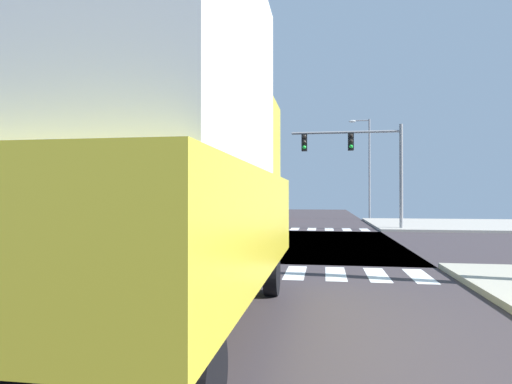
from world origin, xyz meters
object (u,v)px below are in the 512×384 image
Objects in this scene: traffic_signal_mast at (356,152)px; pickup_farside_1 at (253,204)px; street_lamp at (367,160)px; bank_building at (54,192)px; sedan_nearside_1 at (217,206)px; box_truck_leading_2 at (180,151)px.

traffic_signal_mast is 13.73m from pickup_farside_1.
bank_building is (-24.09, -6.68, -2.77)m from street_lamp.
bank_building is 3.36× the size of pickup_farside_1.
sedan_nearside_1 is 30.95m from box_truck_leading_2.
traffic_signal_mast reaches higher than pickup_farside_1.
bank_building is at bearing 126.71° from box_truck_leading_2.
sedan_nearside_1 is (11.61, 5.16, -1.10)m from bank_building.
sedan_nearside_1 is 0.60× the size of box_truck_leading_2.
traffic_signal_mast reaches higher than bank_building.
traffic_signal_mast is 1.47× the size of sedan_nearside_1.
pickup_farside_1 is (-9.48, -0.95, -3.69)m from street_lamp.
bank_building is at bearing -164.49° from street_lamp.
traffic_signal_mast is 0.37× the size of bank_building.
traffic_signal_mast is 11.93m from street_lamp.
box_truck_leading_2 is (18.61, -24.96, 0.34)m from bank_building.
box_truck_leading_2 is (-3.80, -19.84, -1.88)m from traffic_signal_mast.
street_lamp is at bearing 15.51° from bank_building.
sedan_nearside_1 is 3.06m from pickup_farside_1.
bank_building is at bearing 21.41° from pickup_farside_1.
box_truck_leading_2 is at bearing 97.43° from pickup_farside_1.
traffic_signal_mast is 15.27m from sedan_nearside_1.
pickup_farside_1 is (3.00, 0.57, 0.17)m from sedan_nearside_1.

